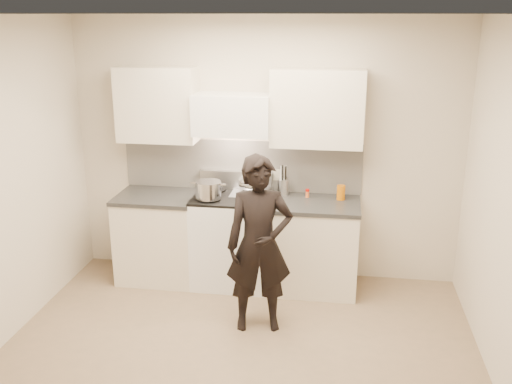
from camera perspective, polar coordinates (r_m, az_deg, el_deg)
ground_plane at (r=4.85m, az=-2.07°, el=-16.50°), size 4.00×4.00×0.00m
room_shell at (r=4.53m, az=-2.13°, el=3.30°), size 4.04×3.54×2.70m
stove at (r=5.91m, az=-2.43°, el=-4.72°), size 0.76×0.65×0.96m
counter_right at (r=5.83m, az=5.65°, el=-5.30°), size 0.92×0.67×0.92m
counter_left at (r=6.11m, az=-9.65°, el=-4.37°), size 0.82×0.67×0.92m
wok at (r=5.83m, az=-0.30°, el=0.88°), size 0.32×0.38×0.25m
stock_pot at (r=5.63m, az=-4.78°, el=0.23°), size 0.36×0.27×0.17m
utensil_crock at (r=5.85m, az=2.73°, el=0.63°), size 0.11×0.11×0.30m
spice_jar at (r=5.80m, az=5.16°, el=-0.12°), size 0.04×0.04×0.08m
oil_glass at (r=5.76m, az=8.49°, el=-0.05°), size 0.08×0.08×0.15m
person at (r=4.95m, az=0.34°, el=-5.30°), size 0.64×0.49×1.58m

